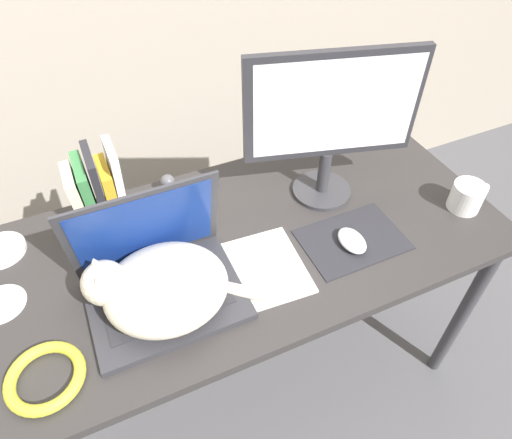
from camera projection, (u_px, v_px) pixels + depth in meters
desk at (246, 257)px, 1.31m from camera, size 1.45×0.68×0.76m
laptop at (160, 277)px, 1.10m from camera, size 0.36×0.28×0.29m
cat at (161, 287)px, 1.05m from camera, size 0.40×0.28×0.16m
external_monitor at (331, 118)px, 1.21m from camera, size 0.46×0.18×0.45m
mousepad at (352, 239)px, 1.25m from camera, size 0.28×0.20×0.00m
computer_mouse at (352, 241)px, 1.23m from camera, size 0.07×0.10×0.03m
book_row at (98, 192)px, 1.24m from camera, size 0.14×0.14×0.23m
cable_coil at (45, 377)px, 0.96m from camera, size 0.17×0.17×0.03m
notepad at (262, 269)px, 1.18m from camera, size 0.22×0.25×0.01m
webcam at (168, 182)px, 1.36m from camera, size 0.04×0.04×0.07m
mug at (467, 196)px, 1.32m from camera, size 0.13×0.09×0.08m
cd_disc at (1, 304)px, 1.10m from camera, size 0.12×0.12×0.00m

